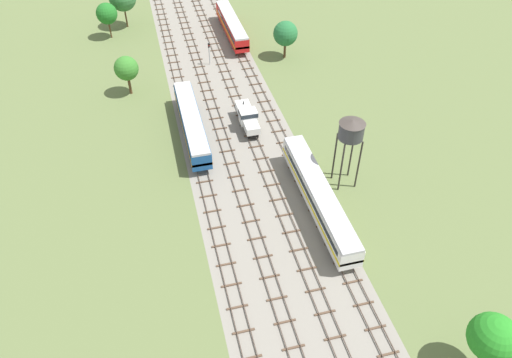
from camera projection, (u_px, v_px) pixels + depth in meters
name	position (u px, v px, depth m)	size (l,w,h in m)	color
ground_plane	(229.00, 115.00, 78.98)	(480.00, 480.00, 0.00)	#5B6B3D
ballast_bed	(229.00, 115.00, 78.97)	(17.45, 176.00, 0.01)	gray
track_far_left	(188.00, 117.00, 78.37)	(2.40, 126.00, 0.29)	#47382D
track_left	(215.00, 113.00, 79.20)	(2.40, 126.00, 0.29)	#47382D
track_centre_left	(241.00, 109.00, 80.02)	(2.40, 126.00, 0.29)	#47382D
track_centre	(266.00, 106.00, 80.85)	(2.40, 126.00, 0.29)	#47382D
passenger_coach_centre_nearest	(319.00, 195.00, 60.75)	(2.96, 22.00, 3.80)	white
diesel_railcar_far_left_near	(191.00, 123.00, 72.86)	(2.96, 20.50, 3.80)	#194C8C
shunter_loco_centre_left_mid	(248.00, 116.00, 75.14)	(2.74, 8.46, 3.10)	white
diesel_railcar_centre_midfar	(232.00, 25.00, 99.40)	(2.96, 20.50, 3.80)	red
water_tower	(351.00, 131.00, 60.61)	(3.45, 3.45, 10.52)	#2D2826
signal_post_nearest	(209.00, 51.00, 90.08)	(0.28, 0.47, 4.52)	gray
lineside_tree_0	(285.00, 34.00, 90.91)	(4.74, 4.74, 7.36)	#4C331E
lineside_tree_2	(493.00, 338.00, 42.73)	(4.58, 4.58, 7.75)	#4C331E
lineside_tree_3	(126.00, 68.00, 80.86)	(4.16, 4.16, 7.01)	#4C331E
lineside_tree_4	(107.00, 14.00, 97.40)	(4.31, 4.31, 7.38)	#4C331E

